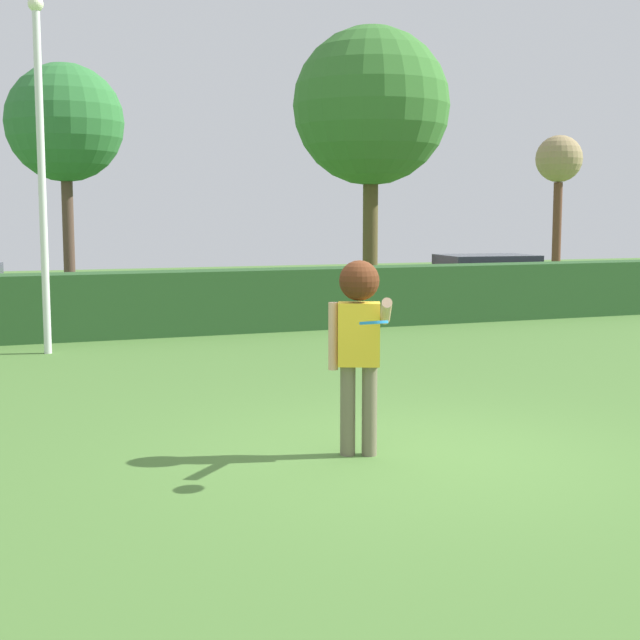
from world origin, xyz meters
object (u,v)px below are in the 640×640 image
at_px(maple_tree, 65,124).
at_px(frisbee, 374,323).
at_px(bare_elm_tree, 559,164).
at_px(lamppost, 41,159).
at_px(person, 359,329).
at_px(parked_car_red, 486,278).
at_px(oak_tree, 371,107).

bearing_deg(maple_tree, frisbee, -87.71).
relative_size(bare_elm_tree, maple_tree, 0.78).
bearing_deg(bare_elm_tree, maple_tree, -178.36).
bearing_deg(lamppost, person, -73.23).
distance_m(parked_car_red, bare_elm_tree, 9.75).
distance_m(person, bare_elm_tree, 23.31).
height_order(bare_elm_tree, oak_tree, oak_tree).
height_order(person, maple_tree, maple_tree).
relative_size(frisbee, bare_elm_tree, 0.05).
height_order(person, parked_car_red, person).
height_order(frisbee, bare_elm_tree, bare_elm_tree).
bearing_deg(bare_elm_tree, frisbee, -128.99).
distance_m(parked_car_red, maple_tree, 11.64).
height_order(maple_tree, oak_tree, oak_tree).
bearing_deg(parked_car_red, maple_tree, 146.95).
distance_m(lamppost, parked_car_red, 11.45).
height_order(lamppost, bare_elm_tree, lamppost).
distance_m(person, maple_tree, 17.69).
bearing_deg(lamppost, oak_tree, 39.15).
bearing_deg(lamppost, bare_elm_tree, 31.30).
bearing_deg(lamppost, frisbee, -76.27).
height_order(lamppost, parked_car_red, lamppost).
distance_m(frisbee, maple_tree, 18.45).
xyz_separation_m(parked_car_red, bare_elm_tree, (6.59, 6.44, 3.19)).
relative_size(parked_car_red, maple_tree, 0.71).
bearing_deg(maple_tree, oak_tree, -19.66).
distance_m(frisbee, lamppost, 8.65).
distance_m(frisbee, oak_tree, 17.29).
bearing_deg(frisbee, lamppost, 103.73).
bearing_deg(oak_tree, person, -114.39).
bearing_deg(person, oak_tree, 65.61).
relative_size(person, lamppost, 0.33).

